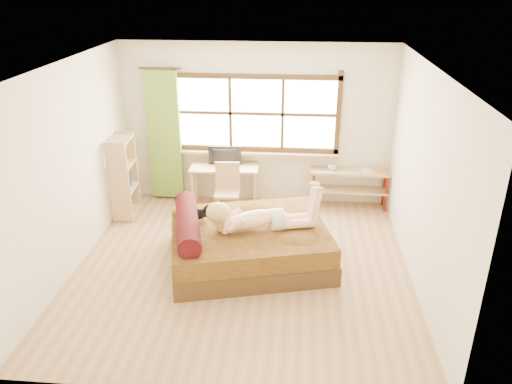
# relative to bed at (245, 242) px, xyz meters

# --- Properties ---
(floor) EXTENTS (4.50, 4.50, 0.00)m
(floor) POSITION_rel_bed_xyz_m (-0.03, -0.18, -0.29)
(floor) COLOR #9E754C
(floor) RESTS_ON ground
(ceiling) EXTENTS (4.50, 4.50, 0.00)m
(ceiling) POSITION_rel_bed_xyz_m (-0.03, -0.18, 2.41)
(ceiling) COLOR white
(ceiling) RESTS_ON wall_back
(wall_back) EXTENTS (4.50, 0.00, 4.50)m
(wall_back) POSITION_rel_bed_xyz_m (-0.03, 2.07, 1.06)
(wall_back) COLOR silver
(wall_back) RESTS_ON floor
(wall_front) EXTENTS (4.50, 0.00, 4.50)m
(wall_front) POSITION_rel_bed_xyz_m (-0.03, -2.43, 1.06)
(wall_front) COLOR silver
(wall_front) RESTS_ON floor
(wall_left) EXTENTS (0.00, 4.50, 4.50)m
(wall_left) POSITION_rel_bed_xyz_m (-2.28, -0.18, 1.06)
(wall_left) COLOR silver
(wall_left) RESTS_ON floor
(wall_right) EXTENTS (0.00, 4.50, 4.50)m
(wall_right) POSITION_rel_bed_xyz_m (2.22, -0.18, 1.06)
(wall_right) COLOR silver
(wall_right) RESTS_ON floor
(window) EXTENTS (2.80, 0.16, 1.46)m
(window) POSITION_rel_bed_xyz_m (-0.03, 2.04, 1.22)
(window) COLOR #FFEDBF
(window) RESTS_ON wall_back
(curtain) EXTENTS (0.55, 0.10, 2.20)m
(curtain) POSITION_rel_bed_xyz_m (-1.58, 1.95, 0.86)
(curtain) COLOR olive
(curtain) RESTS_ON wall_back
(bed) EXTENTS (2.47, 2.16, 0.80)m
(bed) POSITION_rel_bed_xyz_m (0.00, 0.00, 0.00)
(bed) COLOR #331D0F
(bed) RESTS_ON floor
(woman) EXTENTS (1.54, 0.77, 0.63)m
(woman) POSITION_rel_bed_xyz_m (0.20, -0.04, 0.56)
(woman) COLOR #FBC0A2
(woman) RESTS_ON bed
(kitten) EXTENTS (0.34, 0.20, 0.25)m
(kitten) POSITION_rel_bed_xyz_m (-0.67, 0.11, 0.37)
(kitten) COLOR black
(kitten) RESTS_ON bed
(desk) EXTENTS (1.16, 0.58, 0.71)m
(desk) POSITION_rel_bed_xyz_m (-0.54, 1.77, 0.33)
(desk) COLOR tan
(desk) RESTS_ON floor
(monitor) EXTENTS (0.55, 0.10, 0.32)m
(monitor) POSITION_rel_bed_xyz_m (-0.54, 1.82, 0.58)
(monitor) COLOR black
(monitor) RESTS_ON desk
(chair) EXTENTS (0.42, 0.42, 0.89)m
(chair) POSITION_rel_bed_xyz_m (-0.45, 1.40, 0.21)
(chair) COLOR tan
(chair) RESTS_ON floor
(pipe_shelf) EXTENTS (1.32, 0.34, 0.74)m
(pipe_shelf) POSITION_rel_bed_xyz_m (1.57, 1.89, 0.20)
(pipe_shelf) COLOR tan
(pipe_shelf) RESTS_ON floor
(cup) EXTENTS (0.13, 0.13, 0.10)m
(cup) POSITION_rel_bed_xyz_m (1.26, 1.89, 0.42)
(cup) COLOR gray
(cup) RESTS_ON pipe_shelf
(book) EXTENTS (0.16, 0.22, 0.02)m
(book) POSITION_rel_bed_xyz_m (1.76, 1.89, 0.38)
(book) COLOR gray
(book) RESTS_ON pipe_shelf
(bookshelf) EXTENTS (0.37, 0.60, 1.33)m
(bookshelf) POSITION_rel_bed_xyz_m (-2.11, 1.25, 0.39)
(bookshelf) COLOR tan
(bookshelf) RESTS_ON floor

